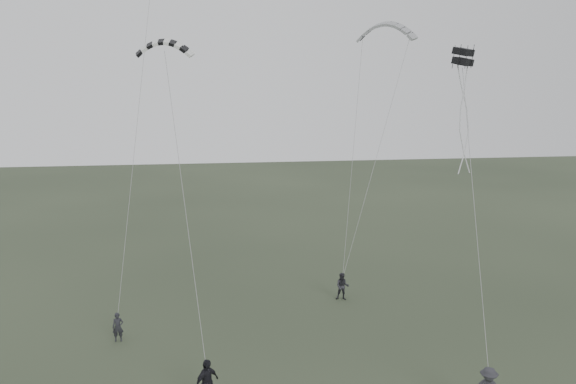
{
  "coord_description": "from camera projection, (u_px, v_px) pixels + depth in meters",
  "views": [
    {
      "loc": [
        -3.76,
        -22.57,
        12.53
      ],
      "look_at": [
        0.29,
        5.0,
        7.25
      ],
      "focal_mm": 35.0,
      "sensor_mm": 36.0,
      "label": 1
    }
  ],
  "objects": [
    {
      "name": "ground",
      "position": [
        298.0,
        374.0,
        24.81
      ],
      "size": [
        140.0,
        140.0,
        0.0
      ],
      "primitive_type": "plane",
      "color": "#2D3827",
      "rests_on": "ground"
    },
    {
      "name": "flyer_left",
      "position": [
        118.0,
        327.0,
        27.85
      ],
      "size": [
        0.56,
        0.39,
        1.48
      ],
      "primitive_type": "imported",
      "rotation": [
        0.0,
        0.0,
        0.06
      ],
      "color": "black",
      "rests_on": "ground"
    },
    {
      "name": "flyer_right",
      "position": [
        342.0,
        286.0,
        33.27
      ],
      "size": [
        0.94,
        0.81,
        1.64
      ],
      "primitive_type": "imported",
      "rotation": [
        0.0,
        0.0,
        -0.27
      ],
      "color": "#27262C",
      "rests_on": "ground"
    },
    {
      "name": "flyer_center",
      "position": [
        207.0,
        383.0,
        22.13
      ],
      "size": [
        1.19,
        1.12,
        1.98
      ],
      "primitive_type": "imported",
      "rotation": [
        0.0,
        0.0,
        0.72
      ],
      "color": "black",
      "rests_on": "ground"
    },
    {
      "name": "kite_pale_large",
      "position": [
        386.0,
        24.0,
        35.56
      ],
      "size": [
        3.9,
        3.17,
        1.76
      ],
      "primitive_type": null,
      "rotation": [
        0.28,
        0.0,
        -0.58
      ],
      "color": "#949598",
      "rests_on": "flyer_right"
    },
    {
      "name": "kite_striped",
      "position": [
        164.0,
        42.0,
        25.57
      ],
      "size": [
        2.63,
        1.15,
        1.2
      ],
      "primitive_type": null,
      "rotation": [
        0.33,
        0.0,
        -0.08
      ],
      "color": "black",
      "rests_on": "flyer_center"
    },
    {
      "name": "kite_box",
      "position": [
        463.0,
        57.0,
        25.93
      ],
      "size": [
        1.1,
        1.13,
        0.89
      ],
      "primitive_type": null,
      "rotation": [
        0.2,
        0.0,
        0.6
      ],
      "color": "black",
      "rests_on": "flyer_far"
    }
  ]
}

